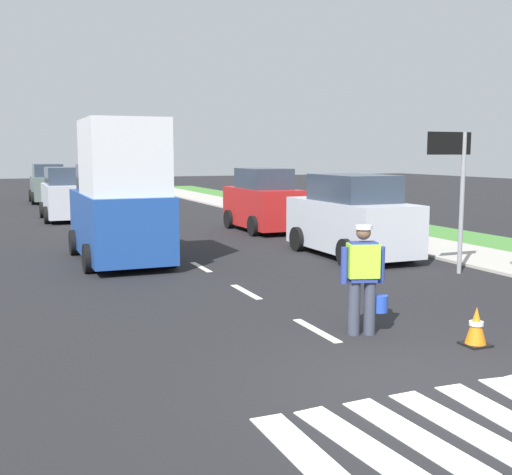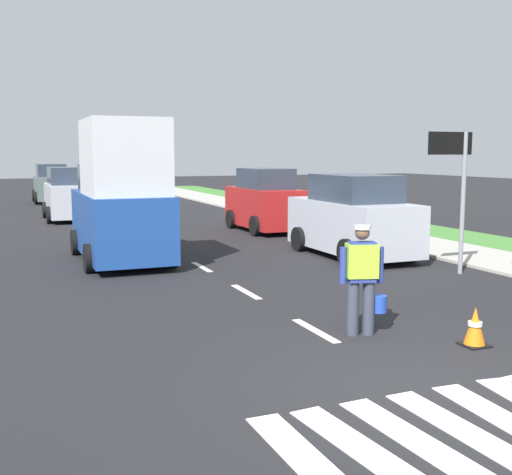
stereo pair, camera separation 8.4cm
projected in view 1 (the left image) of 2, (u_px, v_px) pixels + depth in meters
The scene contains 13 objects.
ground_plane at pixel (113, 219), 26.66m from camera, with size 96.00×96.00×0.00m, color black.
sidewalk_right at pixel (416, 244), 19.26m from camera, with size 2.40×72.00×0.14m, color #B2ADA3.
grass_verge_right at pixel (479, 240), 20.17m from camera, with size 2.40×72.00×0.06m, color #478438.
crosswalk_stripes at pixel (482, 421), 6.51m from camera, with size 4.41×1.93×0.01m.
lane_center_line at pixel (98, 211), 30.51m from camera, with size 0.14×46.40×0.01m.
road_worker at pixel (364, 274), 9.55m from camera, with size 0.77×0.40×1.67m.
lane_direction_sign at pixel (454, 168), 14.20m from camera, with size 1.16×0.11×3.20m.
traffic_cone_near at pixel (476, 327), 9.07m from camera, with size 0.36×0.36×0.56m.
delivery_truck at pixel (120, 199), 15.90m from camera, with size 2.16×4.60×3.54m.
car_oncoming_second at pixel (67, 195), 26.26m from camera, with size 2.03×4.04×2.17m.
car_parked_far at pixel (263, 202), 22.45m from camera, with size 1.86×3.86×2.21m.
car_parked_curbside at pixel (351, 218), 16.91m from camera, with size 2.03×4.32×2.18m.
car_oncoming_third at pixel (48, 185), 35.57m from camera, with size 1.98×3.92×2.15m.
Camera 1 is at (-4.50, -5.82, 2.72)m, focal length 44.70 mm.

